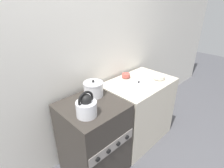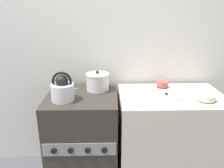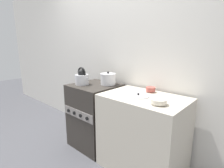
{
  "view_description": "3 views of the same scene",
  "coord_description": "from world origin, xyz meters",
  "px_view_note": "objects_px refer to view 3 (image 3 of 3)",
  "views": [
    {
      "loc": [
        -0.86,
        -0.86,
        1.79
      ],
      "look_at": [
        0.28,
        0.29,
        1.01
      ],
      "focal_mm": 28.0,
      "sensor_mm": 36.0,
      "label": 1
    },
    {
      "loc": [
        0.22,
        -1.43,
        1.57
      ],
      "look_at": [
        0.26,
        0.31,
        0.97
      ],
      "focal_mm": 35.0,
      "sensor_mm": 36.0,
      "label": 2
    },
    {
      "loc": [
        1.72,
        -1.25,
        1.41
      ],
      "look_at": [
        0.31,
        0.3,
        0.93
      ],
      "focal_mm": 28.0,
      "sensor_mm": 36.0,
      "label": 3
    }
  ],
  "objects_px": {
    "enamel_bowl": "(159,101)",
    "small_ceramic_bowl": "(151,89)",
    "stove": "(95,115)",
    "cooking_pot": "(108,79)",
    "kettle": "(82,78)",
    "loose_pot_lid": "(138,95)"
  },
  "relations": [
    {
      "from": "small_ceramic_bowl",
      "to": "cooking_pot",
      "type": "bearing_deg",
      "value": -172.57
    },
    {
      "from": "small_ceramic_bowl",
      "to": "loose_pot_lid",
      "type": "relative_size",
      "value": 0.45
    },
    {
      "from": "kettle",
      "to": "loose_pot_lid",
      "type": "xyz_separation_m",
      "value": [
        0.85,
        0.09,
        -0.09
      ]
    },
    {
      "from": "enamel_bowl",
      "to": "stove",
      "type": "bearing_deg",
      "value": 173.33
    },
    {
      "from": "stove",
      "to": "small_ceramic_bowl",
      "type": "relative_size",
      "value": 8.24
    },
    {
      "from": "enamel_bowl",
      "to": "loose_pot_lid",
      "type": "xyz_separation_m",
      "value": [
        -0.29,
        0.1,
        -0.02
      ]
    },
    {
      "from": "cooking_pot",
      "to": "enamel_bowl",
      "type": "bearing_deg",
      "value": -15.74
    },
    {
      "from": "enamel_bowl",
      "to": "small_ceramic_bowl",
      "type": "relative_size",
      "value": 1.38
    },
    {
      "from": "kettle",
      "to": "small_ceramic_bowl",
      "type": "height_order",
      "value": "kettle"
    },
    {
      "from": "stove",
      "to": "kettle",
      "type": "bearing_deg",
      "value": -141.7
    },
    {
      "from": "kettle",
      "to": "cooking_pot",
      "type": "relative_size",
      "value": 1.15
    },
    {
      "from": "small_ceramic_bowl",
      "to": "enamel_bowl",
      "type": "bearing_deg",
      "value": -50.14
    },
    {
      "from": "small_ceramic_bowl",
      "to": "stove",
      "type": "bearing_deg",
      "value": -164.27
    },
    {
      "from": "kettle",
      "to": "small_ceramic_bowl",
      "type": "relative_size",
      "value": 2.22
    },
    {
      "from": "loose_pot_lid",
      "to": "enamel_bowl",
      "type": "bearing_deg",
      "value": -19.33
    },
    {
      "from": "stove",
      "to": "enamel_bowl",
      "type": "bearing_deg",
      "value": -6.67
    },
    {
      "from": "small_ceramic_bowl",
      "to": "kettle",
      "type": "bearing_deg",
      "value": -160.27
    },
    {
      "from": "cooking_pot",
      "to": "loose_pot_lid",
      "type": "xyz_separation_m",
      "value": [
        0.58,
        -0.14,
        -0.08
      ]
    },
    {
      "from": "kettle",
      "to": "enamel_bowl",
      "type": "height_order",
      "value": "kettle"
    },
    {
      "from": "stove",
      "to": "small_ceramic_bowl",
      "type": "distance_m",
      "value": 0.89
    },
    {
      "from": "stove",
      "to": "kettle",
      "type": "xyz_separation_m",
      "value": [
        -0.13,
        -0.1,
        0.53
      ]
    },
    {
      "from": "stove",
      "to": "loose_pot_lid",
      "type": "relative_size",
      "value": 3.67
    }
  ]
}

